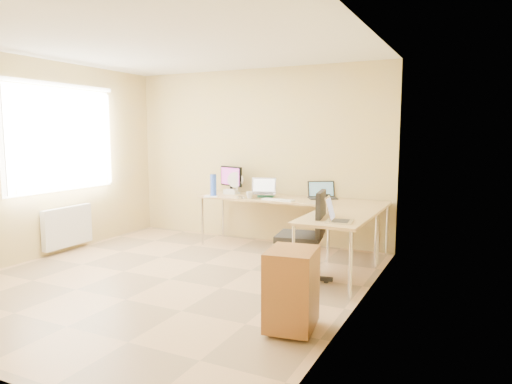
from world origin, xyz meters
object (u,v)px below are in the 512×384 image
at_px(desk_main, 291,224).
at_px(monitor, 231,180).
at_px(desk_return, 338,247).
at_px(water_bottle, 213,185).
at_px(desk_fan, 237,184).
at_px(office_chair, 299,237).
at_px(cabinet, 292,288).
at_px(laptop_black, 323,190).
at_px(mug, 250,195).
at_px(keyboard, 278,200).
at_px(laptop_return, 340,212).
at_px(laptop_center, 263,186).

bearing_deg(desk_main, monitor, 169.91).
bearing_deg(desk_return, water_bottle, 159.78).
distance_m(desk_main, desk_fan, 1.08).
distance_m(desk_return, water_bottle, 2.30).
bearing_deg(office_chair, cabinet, -81.32).
height_order(laptop_black, mug, laptop_black).
height_order(desk_return, keyboard, keyboard).
bearing_deg(water_bottle, laptop_return, -27.51).
xyz_separation_m(desk_return, water_bottle, (-2.10, 0.77, 0.52)).
bearing_deg(monitor, cabinet, -29.06).
relative_size(laptop_black, office_chair, 0.37).
distance_m(laptop_center, office_chair, 1.59).
relative_size(keyboard, office_chair, 0.44).
height_order(laptop_return, cabinet, laptop_return).
xyz_separation_m(laptop_center, laptop_black, (0.79, 0.27, -0.04)).
distance_m(desk_return, office_chair, 0.47).
distance_m(laptop_black, mug, 1.03).
relative_size(desk_main, cabinet, 4.01).
bearing_deg(laptop_return, laptop_black, 16.22).
relative_size(desk_main, laptop_black, 6.88).
height_order(monitor, office_chair, monitor).
relative_size(desk_return, keyboard, 2.89).
bearing_deg(water_bottle, cabinet, -46.75).
bearing_deg(laptop_center, mug, -151.03).
bearing_deg(cabinet, laptop_center, 111.93).
bearing_deg(desk_main, laptop_return, -51.65).
distance_m(desk_main, mug, 0.71).
distance_m(desk_main, monitor, 1.22).
height_order(desk_return, laptop_black, laptop_black).
bearing_deg(laptop_black, keyboard, -168.21).
bearing_deg(water_bottle, desk_fan, 62.73).
xyz_separation_m(laptop_center, laptop_return, (1.49, -1.32, -0.06)).
bearing_deg(laptop_black, office_chair, -113.86).
bearing_deg(monitor, laptop_return, -12.81).
xyz_separation_m(desk_return, keyboard, (-1.06, 0.74, 0.38)).
relative_size(laptop_return, cabinet, 0.48).
relative_size(keyboard, cabinet, 0.68).
bearing_deg(mug, laptop_black, 24.28).
height_order(keyboard, cabinet, keyboard).
bearing_deg(laptop_center, office_chair, -68.61).
xyz_separation_m(laptop_black, water_bottle, (-1.52, -0.43, 0.04)).
xyz_separation_m(desk_return, desk_fan, (-1.91, 1.14, 0.52)).
bearing_deg(water_bottle, keyboard, -1.87).
distance_m(water_bottle, office_chair, 2.04).
xyz_separation_m(mug, desk_fan, (-0.40, 0.36, 0.11)).
bearing_deg(monitor, desk_fan, 2.55).
relative_size(monitor, keyboard, 1.07).
xyz_separation_m(keyboard, office_chair, (0.68, -0.98, -0.24)).
distance_m(laptop_center, desk_fan, 0.58).
height_order(desk_return, desk_fan, desk_fan).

